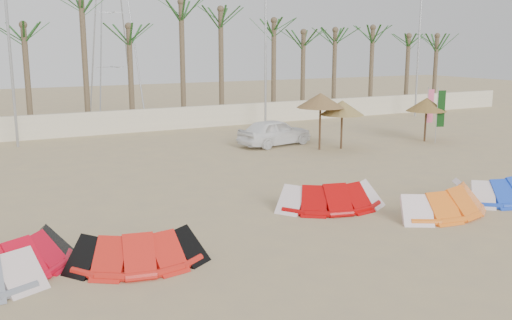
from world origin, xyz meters
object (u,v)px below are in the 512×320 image
kite_red_mid (134,246)px  parasol_mid (342,108)px  kite_red_left (12,253)px  parasol_left (320,100)px  parasol_right (427,105)px  kite_orange (436,197)px  kite_blue (500,187)px  kite_red_right (326,194)px  car (275,132)px

kite_red_mid → parasol_mid: (13.05, 9.82, 1.58)m
kite_red_left → parasol_mid: size_ratio=1.52×
kite_red_mid → parasol_left: (11.97, 10.10, 1.96)m
parasol_mid → parasol_right: bearing=-3.4°
kite_orange → parasol_right: bearing=47.6°
kite_orange → kite_blue: size_ratio=1.24×
parasol_mid → kite_orange: bearing=-110.2°
kite_red_left → kite_orange: (11.95, -0.94, 0.00)m
kite_orange → parasol_left: 10.70m
kite_blue → parasol_right: (6.00, 9.65, 1.51)m
kite_red_right → kite_red_left: bearing=-173.9°
kite_blue → parasol_right: bearing=58.1°
parasol_right → parasol_left: bearing=174.7°
kite_orange → parasol_right: size_ratio=1.73×
kite_red_left → kite_blue: (14.75, -0.96, -0.00)m
kite_red_mid → parasol_mid: size_ratio=1.41×
kite_red_mid → parasol_left: bearing=40.1°
kite_red_mid → parasol_right: parasol_right is taller
kite_red_mid → parasol_mid: bearing=37.0°
kite_blue → car: car is taller
kite_red_mid → parasol_right: size_ratio=1.45×
kite_blue → kite_red_mid: bearing=179.4°
kite_red_left → kite_red_mid: 2.69m
parasol_left → car: parasol_left is taller
car → parasol_right: bearing=-120.0°
kite_red_left → kite_orange: bearing=-4.5°
kite_red_left → kite_blue: 14.78m
kite_orange → car: bearing=84.2°
parasol_left → parasol_mid: (1.08, -0.27, -0.38)m
kite_blue → parasol_right: size_ratio=1.39×
kite_red_left → kite_blue: size_ratio=1.13×
kite_red_right → parasol_mid: 10.40m
kite_red_left → parasol_right: (20.75, 8.69, 1.51)m
parasol_right → car: bearing=161.2°
kite_red_left → parasol_left: bearing=32.5°
kite_red_left → car: size_ratio=0.91×
parasol_left → kite_orange: bearing=-104.2°
parasol_mid → kite_red_right: bearing=-128.7°
parasol_right → kite_red_left: bearing=-157.3°
kite_red_right → car: bearing=68.8°
kite_orange → parasol_left: bearing=75.8°
parasol_left → kite_blue: bearing=-88.8°
kite_red_right → car: 11.05m
kite_red_mid → kite_blue: same height
parasol_left → parasol_right: parasol_left is taller
kite_orange → parasol_left: parasol_left is taller
car → kite_orange: bearing=163.1°
kite_red_mid → parasol_left: size_ratio=1.21×
kite_red_right → parasol_left: size_ratio=1.32×
kite_red_mid → parasol_left: 15.78m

